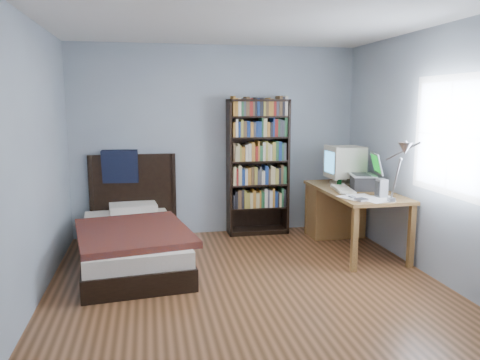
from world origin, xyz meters
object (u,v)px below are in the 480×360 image
Objects in this scene: keyboard at (343,189)px; crt_monitor at (344,162)px; bookshelf at (258,167)px; soda_can at (339,182)px; laptop at (364,180)px; bed at (132,238)px; desk at (339,208)px; desk_lamp at (403,155)px; speaker at (382,188)px.

crt_monitor is at bearing 75.70° from keyboard.
soda_can is at bearing -36.60° from bookshelf.
laptop is at bearing -40.30° from bookshelf.
crt_monitor reaches higher than bed.
bookshelf is (-0.98, 0.48, 0.49)m from desk.
laptop is at bearing 16.01° from keyboard.
laptop is 0.65× the size of desk_lamp.
desk is 0.60m from keyboard.
bed is at bearing -153.77° from bookshelf.
desk_lamp is 2.27m from bookshelf.
keyboard is at bearing 95.74° from desk_lamp.
bookshelf is (-0.81, 0.95, 0.16)m from keyboard.
keyboard is (-0.17, -0.47, 0.33)m from desk.
keyboard is 0.51m from speaker.
desk_lamp reaches higher than keyboard.
laptop is at bearing 83.13° from speaker.
keyboard is at bearing -49.49° from bookshelf.
bed is at bearing 177.68° from laptop.
speaker is at bearing -52.04° from bookshelf.
speaker is 2.83m from bed.
desk is 1.19m from bookshelf.
bookshelf is 1.94m from bed.
bookshelf reaches higher than keyboard.
crt_monitor is 0.55m from keyboard.
bed is (-2.53, -0.15, -0.53)m from soda_can.
desk is at bearing 90.57° from speaker.
soda_can is at bearing 127.20° from laptop.
crt_monitor reaches higher than laptop.
speaker is (0.10, -0.90, 0.41)m from desk.
bed is (-2.73, 0.11, -0.60)m from laptop.
bed is at bearing -173.40° from keyboard.
crt_monitor is 0.22× the size of bed.
soda_can reaches higher than keyboard.
bookshelf is at bearing 143.40° from soda_can.
laptop reaches higher than keyboard.
bed is (-1.64, -0.81, -0.65)m from bookshelf.
desk is 2.65m from bed.
desk is 0.63m from laptop.
keyboard is at bearing -109.47° from desk.
speaker is at bearing -48.51° from keyboard.
laptop is at bearing 81.65° from desk_lamp.
bed is at bearing 162.59° from speaker.
speaker is 0.09× the size of bed.
crt_monitor is at bearing 88.62° from speaker.
laptop is 2.20× the size of speaker.
desk_lamp reaches higher than bed.
desk is at bearing 7.19° from bed.
desk is at bearing 140.58° from crt_monitor.
speaker is at bearing 76.88° from desk_lamp.
soda_can is at bearing 99.10° from speaker.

